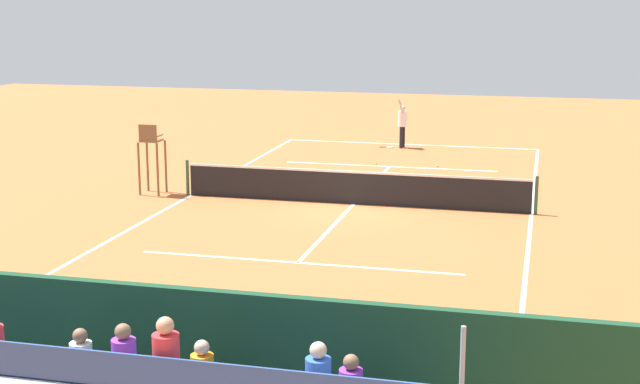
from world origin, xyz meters
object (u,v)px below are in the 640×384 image
object	(u,v)px
tennis_ball_far	(437,166)
tennis_player	(402,122)
tennis_racket	(389,147)
tennis_ball_near	(376,163)
courtside_bench	(375,384)
tennis_net	(354,187)
umpire_chair	(151,151)

from	to	relation	value
tennis_ball_far	tennis_player	bearing A→B (deg)	-63.68
tennis_player	tennis_ball_far	bearing A→B (deg)	116.32
tennis_player	tennis_racket	size ratio (longest dim) A/B	3.29
tennis_racket	tennis_ball_near	xyz separation A→B (m)	(-0.18, 3.75, 0.02)
courtside_bench	tennis_racket	distance (m)	23.71
courtside_bench	tennis_player	xyz separation A→B (m)	(3.32, -23.42, 0.46)
courtside_bench	tennis_ball_near	world-z (taller)	courtside_bench
tennis_net	courtside_bench	xyz separation A→B (m)	(-3.11, 13.27, 0.06)
tennis_player	courtside_bench	bearing A→B (deg)	98.06
tennis_net	umpire_chair	bearing A→B (deg)	1.05
tennis_player	tennis_racket	bearing A→B (deg)	3.61
tennis_net	tennis_ball_far	bearing A→B (deg)	-104.31
umpire_chair	tennis_player	xyz separation A→B (m)	(-5.99, -10.26, -0.30)
courtside_bench	tennis_player	distance (m)	23.66
tennis_net	tennis_racket	bearing A→B (deg)	-85.98
tennis_racket	tennis_ball_near	size ratio (longest dim) A/B	8.88
tennis_player	tennis_racket	xyz separation A→B (m)	(0.51, 0.03, -1.00)
umpire_chair	tennis_ball_far	xyz separation A→B (m)	(-7.84, -6.54, -1.28)
courtside_bench	umpire_chair	bearing A→B (deg)	-54.71
tennis_ball_near	tennis_racket	bearing A→B (deg)	-87.29
tennis_ball_near	umpire_chair	bearing A→B (deg)	48.85
tennis_net	umpire_chair	world-z (taller)	umpire_chair
umpire_chair	tennis_ball_far	bearing A→B (deg)	-140.18
tennis_net	tennis_racket	world-z (taller)	tennis_net
umpire_chair	tennis_ball_near	bearing A→B (deg)	-131.15
tennis_net	tennis_ball_far	world-z (taller)	tennis_net
tennis_net	tennis_player	xyz separation A→B (m)	(0.21, -10.15, 0.51)
tennis_ball_far	courtside_bench	bearing A→B (deg)	94.28
tennis_player	tennis_ball_far	world-z (taller)	tennis_player
tennis_player	umpire_chair	bearing A→B (deg)	59.71
tennis_ball_near	tennis_ball_far	world-z (taller)	same
tennis_net	tennis_racket	size ratio (longest dim) A/B	17.57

